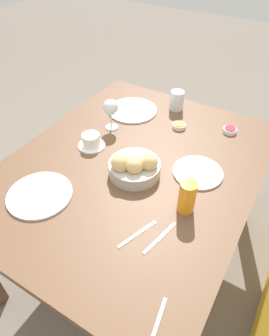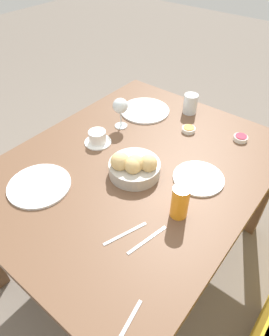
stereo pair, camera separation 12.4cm
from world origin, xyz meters
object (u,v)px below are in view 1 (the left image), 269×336
(plate_near_left, at_px, (133,110))
(knife_silver, at_px, (137,234))
(wine_glass, at_px, (111,108))
(spoon_coffee, at_px, (159,319))
(plate_near_right, at_px, (40,195))
(juice_glass, at_px, (187,197))
(plate_far_center, at_px, (198,172))
(fork_silver, at_px, (160,238))
(bread_basket, at_px, (134,167))
(water_tumbler, at_px, (177,100))
(jam_bowl_berry, at_px, (230,130))
(coffee_cup, at_px, (91,141))
(jam_bowl_honey, at_px, (179,126))

(plate_near_left, bearing_deg, knife_silver, 32.39)
(wine_glass, xyz_separation_m, spoon_coffee, (0.70, 0.63, -0.11))
(plate_near_right, height_order, juice_glass, juice_glass)
(plate_far_center, bearing_deg, knife_silver, -8.70)
(plate_near_left, height_order, fork_silver, plate_near_left)
(bread_basket, bearing_deg, plate_near_right, -41.30)
(wine_glass, distance_m, fork_silver, 0.70)
(water_tumbler, relative_size, spoon_coffee, 0.81)
(plate_near_left, height_order, knife_silver, plate_near_left)
(plate_near_left, xyz_separation_m, jam_bowl_berry, (-0.08, 0.52, 0.01))
(plate_near_left, distance_m, water_tumbler, 0.25)
(jam_bowl_berry, xyz_separation_m, spoon_coffee, (0.97, 0.11, -0.01))
(wine_glass, bearing_deg, juice_glass, 60.47)
(plate_far_center, height_order, knife_silver, plate_far_center)
(plate_far_center, xyz_separation_m, knife_silver, (0.40, -0.06, -0.00))
(bread_basket, height_order, knife_silver, bread_basket)
(plate_near_left, distance_m, wine_glass, 0.22)
(plate_far_center, relative_size, fork_silver, 1.25)
(coffee_cup, height_order, knife_silver, coffee_cup)
(jam_bowl_honey, height_order, knife_silver, jam_bowl_honey)
(juice_glass, height_order, water_tumbler, juice_glass)
(fork_silver, distance_m, knife_silver, 0.08)
(bread_basket, distance_m, plate_near_right, 0.39)
(plate_far_center, height_order, juice_glass, juice_glass)
(plate_near_left, height_order, plate_far_center, same)
(juice_glass, bearing_deg, water_tumbler, -152.28)
(jam_bowl_honey, bearing_deg, fork_silver, 19.24)
(knife_silver, bearing_deg, water_tumbler, -163.86)
(wine_glass, height_order, spoon_coffee, wine_glass)
(bread_basket, bearing_deg, plate_near_left, -147.89)
(plate_near_right, bearing_deg, wine_glass, -177.60)
(plate_near_left, bearing_deg, water_tumbler, 126.10)
(bread_basket, distance_m, coffee_cup, 0.28)
(plate_near_right, bearing_deg, coffee_cup, -177.08)
(juice_glass, relative_size, knife_silver, 0.82)
(jam_bowl_honey, xyz_separation_m, knife_silver, (0.67, 0.15, -0.01))
(juice_glass, bearing_deg, spoon_coffee, 13.74)
(juice_glass, distance_m, knife_silver, 0.22)
(water_tumbler, bearing_deg, wine_glass, -31.15)
(jam_bowl_berry, distance_m, spoon_coffee, 0.98)
(coffee_cup, bearing_deg, wine_glass, -178.66)
(spoon_coffee, bearing_deg, jam_bowl_honey, -158.71)
(knife_silver, bearing_deg, plate_near_right, -84.64)
(jam_bowl_berry, bearing_deg, wine_glass, -62.86)
(plate_far_center, bearing_deg, fork_silver, 2.08)
(wine_glass, xyz_separation_m, jam_bowl_honey, (-0.18, 0.29, -0.10))
(plate_near_right, height_order, coffee_cup, coffee_cup)
(plate_near_left, height_order, spoon_coffee, plate_near_left)
(bread_basket, xyz_separation_m, jam_bowl_honey, (-0.42, 0.01, -0.03))
(plate_far_center, bearing_deg, coffee_cup, -80.98)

